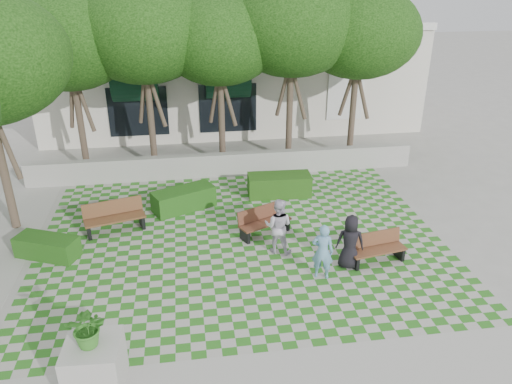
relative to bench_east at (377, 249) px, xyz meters
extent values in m
plane|color=gray|center=(-3.59, 0.59, -0.41)|extent=(90.00, 90.00, 0.00)
plane|color=#2B721E|center=(-3.59, 1.59, -0.40)|extent=(12.00, 12.00, 0.00)
cube|color=#9E9B93|center=(-3.59, 6.79, 0.04)|extent=(15.00, 0.36, 0.90)
cube|color=brown|center=(0.01, -0.06, -0.01)|extent=(1.68, 0.77, 0.05)
cube|color=brown|center=(-0.03, 0.17, 0.24)|extent=(1.61, 0.40, 0.41)
cube|color=black|center=(-0.70, -0.19, -0.21)|extent=(0.17, 0.46, 0.40)
cube|color=black|center=(0.72, 0.06, -0.21)|extent=(0.17, 0.46, 0.40)
cube|color=#4F2A1B|center=(-2.83, 1.94, 0.01)|extent=(1.72, 1.16, 0.06)
cube|color=#4F2A1B|center=(-2.93, 2.16, 0.25)|extent=(1.56, 0.80, 0.42)
cube|color=black|center=(-3.50, 1.63, -0.21)|extent=(0.28, 0.46, 0.41)
cube|color=black|center=(-2.16, 2.25, -0.21)|extent=(0.28, 0.46, 0.41)
cube|color=#56341D|center=(-7.41, 2.81, 0.05)|extent=(1.92, 1.03, 0.06)
cube|color=#56341D|center=(-7.48, 3.06, 0.32)|extent=(1.80, 0.61, 0.46)
cube|color=black|center=(-8.19, 2.59, -0.19)|extent=(0.23, 0.52, 0.45)
cube|color=black|center=(-6.62, 3.02, -0.19)|extent=(0.23, 0.52, 0.45)
cube|color=#1F4813|center=(-1.86, 4.69, -0.02)|extent=(2.26, 0.98, 0.78)
cube|color=#1B4813|center=(-5.28, 4.08, -0.05)|extent=(2.24, 1.61, 0.73)
cube|color=#1C4913|center=(-9.18, 1.62, -0.10)|extent=(1.91, 1.35, 0.62)
cube|color=#9E9B93|center=(-7.12, -3.54, 0.12)|extent=(1.12, 1.12, 1.07)
imported|color=#377C26|center=(-7.12, -3.54, 1.07)|extent=(0.78, 0.69, 0.83)
imported|color=#679ABD|center=(-1.72, -0.52, 0.38)|extent=(0.67, 0.55, 1.58)
imported|color=black|center=(-0.84, -0.14, 0.37)|extent=(0.87, 0.68, 1.56)
imported|color=silver|center=(-2.63, 0.92, 0.43)|extent=(0.99, 0.90, 1.67)
cylinder|color=#47382B|center=(-9.09, 8.19, 1.41)|extent=(0.26, 0.26, 3.64)
ellipsoid|color=#1E4C11|center=(-9.09, 8.19, 4.66)|extent=(4.80, 4.80, 3.60)
cylinder|color=#47382B|center=(-6.39, 8.19, 1.49)|extent=(0.26, 0.26, 3.81)
ellipsoid|color=#1E4C11|center=(-6.39, 8.19, 4.89)|extent=(5.00, 5.00, 3.75)
cylinder|color=#47382B|center=(-3.59, 8.19, 1.38)|extent=(0.26, 0.26, 3.58)
ellipsoid|color=#1E4C11|center=(-3.59, 8.19, 4.58)|extent=(4.60, 4.60, 3.45)
cylinder|color=#47382B|center=(-0.79, 8.19, 1.55)|extent=(0.26, 0.26, 3.92)
ellipsoid|color=#1E4C11|center=(-0.79, 8.19, 5.05)|extent=(5.20, 5.20, 3.90)
cylinder|color=#47382B|center=(1.91, 8.19, 1.44)|extent=(0.26, 0.26, 3.70)
ellipsoid|color=#1E4C11|center=(1.91, 8.19, 4.74)|extent=(4.80, 4.80, 3.60)
cylinder|color=#47382B|center=(-10.59, 3.59, 1.49)|extent=(0.26, 0.26, 3.81)
cube|color=beige|center=(-2.59, 14.79, 2.09)|extent=(18.00, 8.00, 5.00)
cube|color=white|center=(-2.59, 10.79, 4.59)|extent=(18.00, 0.30, 0.30)
cube|color=black|center=(2.41, 10.77, 1.79)|extent=(1.40, 0.10, 2.40)
cylinder|color=#0E331F|center=(-7.09, 10.77, 2.59)|extent=(3.00, 1.80, 1.80)
cube|color=black|center=(-7.09, 10.77, 1.19)|extent=(2.60, 0.08, 2.20)
cylinder|color=#0E331F|center=(-3.09, 10.77, 2.59)|extent=(3.00, 1.80, 1.80)
cube|color=black|center=(-3.09, 10.77, 1.19)|extent=(2.60, 0.08, 2.20)
camera|label=1|loc=(-5.09, -11.31, 7.33)|focal=35.00mm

